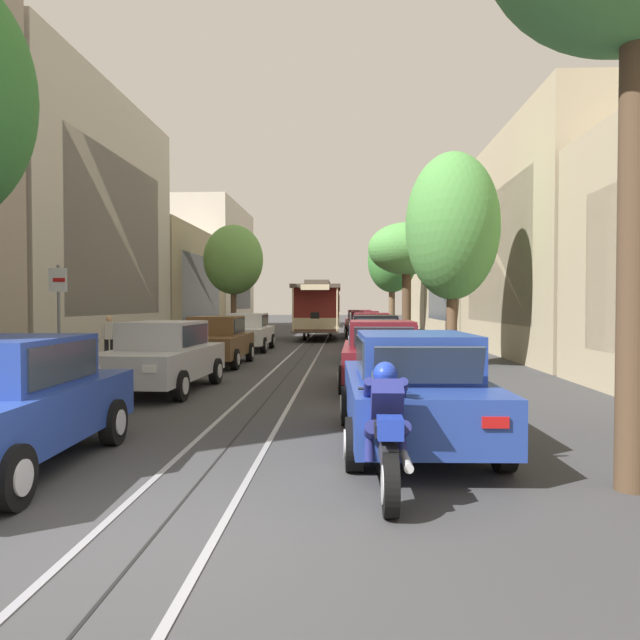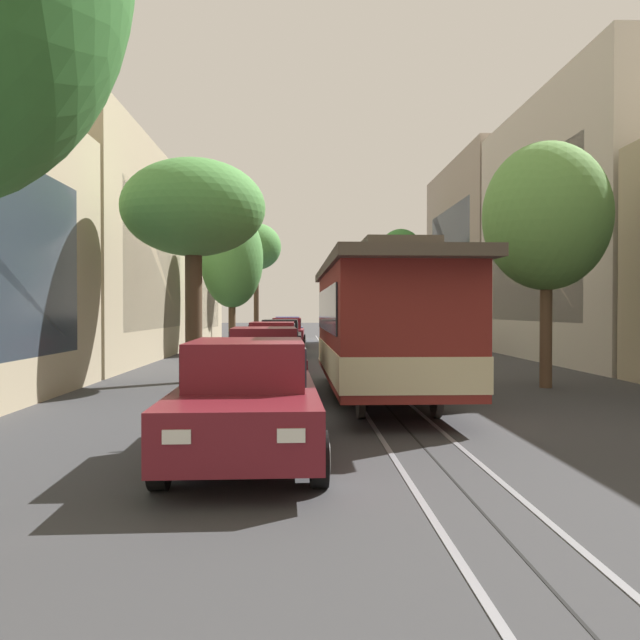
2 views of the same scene
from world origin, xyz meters
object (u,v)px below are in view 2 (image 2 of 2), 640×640
Objects in this scene: parked_car_silver_second_left at (377,332)px; parked_car_blue_near_right at (287,329)px; street_tree_kerb_left_near at (401,262)px; parked_car_maroon_fourth_right at (272,345)px; street_tree_kerb_left_second at (547,217)px; cable_car_trolley at (382,325)px; parked_car_brown_mid_left at (394,336)px; motorcycle_with_rider at (296,330)px; parked_car_black_mid_right at (280,338)px; street_tree_kerb_right_near at (256,248)px; street_sign_post at (402,315)px; pedestrian_on_left_pavement at (475,334)px; parked_car_maroon_second_right at (287,332)px; parked_car_maroon_fifth_right at (264,361)px; parked_car_white_fourth_left at (418,343)px; parked_car_blue_near_left at (364,328)px; parked_car_maroon_sixth_right at (247,399)px; street_tree_kerb_right_second at (232,259)px; street_tree_kerb_right_mid at (193,210)px.

parked_car_silver_second_left is 1.01× the size of parked_car_blue_near_right.
parked_car_maroon_fourth_right is at bearing 67.92° from street_tree_kerb_left_near.
street_tree_kerb_left_second is 5.77m from cable_car_trolley.
street_tree_kerb_left_near reaches higher than parked_car_brown_mid_left.
cable_car_trolley is 4.61× the size of motorcycle_with_rider.
parked_car_black_mid_right is (5.21, 1.96, 0.00)m from parked_car_brown_mid_left.
parked_car_maroon_fourth_right is 0.56× the size of street_tree_kerb_right_near.
street_tree_kerb_left_second is (-7.09, 24.00, 3.57)m from parked_car_blue_near_right.
pedestrian_on_left_pavement is at bearing 105.15° from street_sign_post.
pedestrian_on_left_pavement is at bearing 98.61° from street_tree_kerb_left_near.
parked_car_maroon_fifth_right is (0.15, 19.33, 0.00)m from parked_car_maroon_second_right.
street_tree_kerb_right_near reaches higher than pedestrian_on_left_pavement.
parked_car_white_fourth_left is 2.72× the size of pedestrian_on_left_pavement.
street_tree_kerb_left_near is 11.89m from pedestrian_on_left_pavement.
parked_car_black_mid_right is 0.69× the size of street_tree_kerb_left_second.
parked_car_blue_near_left is at bearing -71.00° from street_sign_post.
pedestrian_on_left_pavement is 0.58× the size of street_sign_post.
parked_car_maroon_fifth_right is 1.60× the size of street_sign_post.
parked_car_blue_near_right is at bearing 16.33° from parked_car_blue_near_left.
street_tree_kerb_right_second is at bearing -83.38° from parked_car_maroon_sixth_right.
parked_car_brown_mid_left is 0.56× the size of street_tree_kerb_right_near.
parked_car_maroon_sixth_right is 0.66× the size of street_tree_kerb_right_second.
parked_car_maroon_sixth_right is at bearing 91.16° from parked_car_maroon_fifth_right.
parked_car_brown_mid_left is 11.91m from parked_car_blue_near_right.
cable_car_trolley is at bearing 27.43° from street_tree_kerb_left_second.
parked_car_black_mid_right is 4.80m from street_tree_kerb_right_second.
motorcycle_with_rider is at bearing -90.75° from parked_car_maroon_sixth_right.
parked_car_maroon_fourth_right is at bearing 88.10° from motorcycle_with_rider.
street_tree_kerb_right_second is 11.95m from street_tree_kerb_right_mid.
street_tree_kerb_right_near is (2.17, -33.51, 5.34)m from parked_car_maroon_sixth_right.
street_tree_kerb_right_second is at bearing -72.69° from cable_car_trolley.
parked_car_blue_near_right is 1.59× the size of street_sign_post.
parked_car_maroon_sixth_right is at bearing 71.03° from parked_car_white_fourth_left.
pedestrian_on_left_pavement is at bearing 120.98° from parked_car_silver_second_left.
street_tree_kerb_right_mid is (2.15, 22.45, 3.95)m from parked_car_blue_near_right.
street_sign_post is at bearing 152.96° from parked_car_blue_near_right.
parked_car_blue_near_left is 0.62× the size of street_tree_kerb_left_near.
street_sign_post reaches higher than parked_car_maroon_fourth_right.
parked_car_blue_near_right is 1.00× the size of parked_car_maroon_second_right.
cable_car_trolley reaches higher than parked_car_maroon_sixth_right.
street_tree_kerb_left_second is at bearing 111.15° from parked_car_maroon_second_right.
motorcycle_with_rider is (4.63, -18.99, -0.15)m from parked_car_white_fourth_left.
parked_car_silver_second_left and parked_car_maroon_fifth_right have the same top height.
street_tree_kerb_right_second is at bearing 47.26° from street_tree_kerb_left_near.
street_tree_kerb_left_second is at bearing 89.82° from street_tree_kerb_left_near.
street_sign_post is (2.10, -7.76, 0.81)m from pedestrian_on_left_pavement.
parked_car_maroon_fourth_right is at bearing -89.12° from parked_car_maroon_fifth_right.
parked_car_maroon_second_right and parked_car_maroon_fourth_right have the same top height.
cable_car_trolley is at bearing 107.31° from street_tree_kerb_right_second.
pedestrian_on_left_pavement reaches higher than parked_car_maroon_sixth_right.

